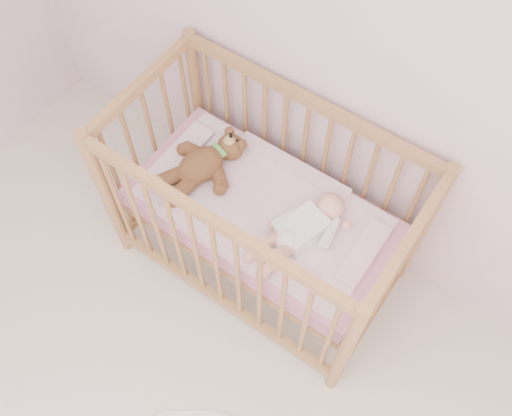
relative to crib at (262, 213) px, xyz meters
The scene contains 6 objects.
wall_back 0.98m from the crib, 54.67° to the left, with size 4.00×0.02×2.70m, color silver.
crib is the anchor object (origin of this frame).
mattress 0.01m from the crib, ahead, with size 1.22×0.62×0.13m, color pink.
blanket 0.06m from the crib, ahead, with size 1.10×0.58×0.06m, color #F6AAC3, non-canonical shape.
baby 0.26m from the crib, ahead, with size 0.27×0.56×0.13m, color white, non-canonical shape.
teddy_bear 0.36m from the crib, behind, with size 0.36×0.51×0.14m, color brown, non-canonical shape.
Camera 1 is at (0.45, 0.50, 2.81)m, focal length 40.00 mm.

